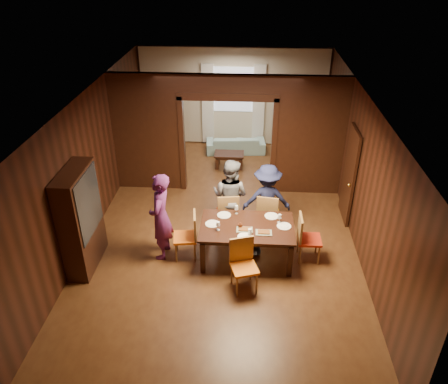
# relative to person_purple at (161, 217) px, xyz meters

# --- Properties ---
(floor) EXTENTS (9.00, 9.00, 0.00)m
(floor) POSITION_rel_person_purple_xyz_m (1.12, 1.15, -0.89)
(floor) COLOR #4B2815
(floor) RESTS_ON ground
(ceiling) EXTENTS (5.50, 9.00, 0.02)m
(ceiling) POSITION_rel_person_purple_xyz_m (1.12, 1.15, 2.01)
(ceiling) COLOR silver
(ceiling) RESTS_ON room_walls
(room_walls) EXTENTS (5.52, 9.01, 2.90)m
(room_walls) POSITION_rel_person_purple_xyz_m (1.12, 3.03, 0.61)
(room_walls) COLOR black
(room_walls) RESTS_ON floor
(person_purple) EXTENTS (0.46, 0.67, 1.78)m
(person_purple) POSITION_rel_person_purple_xyz_m (0.00, 0.00, 0.00)
(person_purple) COLOR #5A1F5B
(person_purple) RESTS_ON floor
(person_grey) EXTENTS (0.99, 0.90, 1.66)m
(person_grey) POSITION_rel_person_purple_xyz_m (1.27, 0.96, -0.06)
(person_grey) COLOR slate
(person_grey) RESTS_ON floor
(person_navy) EXTENTS (1.04, 0.64, 1.56)m
(person_navy) POSITION_rel_person_purple_xyz_m (2.04, 0.97, -0.11)
(person_navy) COLOR #161A39
(person_navy) RESTS_ON floor
(sofa) EXTENTS (1.77, 0.83, 0.50)m
(sofa) POSITION_rel_person_purple_xyz_m (1.23, 5.00, -0.64)
(sofa) COLOR #96C4C4
(sofa) RESTS_ON floor
(serving_bowl) EXTENTS (0.32, 0.32, 0.08)m
(serving_bowl) POSITION_rel_person_purple_xyz_m (1.78, 0.13, -0.09)
(serving_bowl) COLOR black
(serving_bowl) RESTS_ON dining_table
(dining_table) EXTENTS (1.78, 1.10, 0.76)m
(dining_table) POSITION_rel_person_purple_xyz_m (1.65, -0.01, -0.51)
(dining_table) COLOR black
(dining_table) RESTS_ON floor
(coffee_table) EXTENTS (0.80, 0.50, 0.40)m
(coffee_table) POSITION_rel_person_purple_xyz_m (1.09, 4.00, -0.69)
(coffee_table) COLOR black
(coffee_table) RESTS_ON floor
(chair_left) EXTENTS (0.50, 0.50, 0.97)m
(chair_left) POSITION_rel_person_purple_xyz_m (0.45, -0.02, -0.41)
(chair_left) COLOR orange
(chair_left) RESTS_ON floor
(chair_right) EXTENTS (0.44, 0.44, 0.97)m
(chair_right) POSITION_rel_person_purple_xyz_m (2.86, 0.05, -0.41)
(chair_right) COLOR red
(chair_right) RESTS_ON floor
(chair_far_l) EXTENTS (0.50, 0.50, 0.97)m
(chair_far_l) POSITION_rel_person_purple_xyz_m (1.22, 0.89, -0.41)
(chair_far_l) COLOR red
(chair_far_l) RESTS_ON floor
(chair_far_r) EXTENTS (0.50, 0.50, 0.97)m
(chair_far_r) POSITION_rel_person_purple_xyz_m (2.07, 0.91, -0.41)
(chair_far_r) COLOR orange
(chair_far_r) RESTS_ON floor
(chair_near) EXTENTS (0.55, 0.55, 0.97)m
(chair_near) POSITION_rel_person_purple_xyz_m (1.62, -0.87, -0.41)
(chair_near) COLOR orange
(chair_near) RESTS_ON floor
(hutch) EXTENTS (0.40, 1.20, 2.00)m
(hutch) POSITION_rel_person_purple_xyz_m (-1.41, -0.35, 0.11)
(hutch) COLOR black
(hutch) RESTS_ON floor
(door_right) EXTENTS (0.06, 0.90, 2.10)m
(door_right) POSITION_rel_person_purple_xyz_m (3.82, 1.65, 0.16)
(door_right) COLOR black
(door_right) RESTS_ON floor
(window_far) EXTENTS (1.20, 0.03, 1.30)m
(window_far) POSITION_rel_person_purple_xyz_m (1.12, 5.59, 0.81)
(window_far) COLOR silver
(window_far) RESTS_ON back_wall
(curtain_left) EXTENTS (0.35, 0.06, 2.40)m
(curtain_left) POSITION_rel_person_purple_xyz_m (0.37, 5.55, 0.36)
(curtain_left) COLOR white
(curtain_left) RESTS_ON back_wall
(curtain_right) EXTENTS (0.35, 0.06, 2.40)m
(curtain_right) POSITION_rel_person_purple_xyz_m (1.87, 5.55, 0.36)
(curtain_right) COLOR white
(curtain_right) RESTS_ON back_wall
(plate_left) EXTENTS (0.27, 0.27, 0.01)m
(plate_left) POSITION_rel_person_purple_xyz_m (0.98, 0.01, -0.13)
(plate_left) COLOR silver
(plate_left) RESTS_ON dining_table
(plate_far_l) EXTENTS (0.27, 0.27, 0.01)m
(plate_far_l) POSITION_rel_person_purple_xyz_m (1.19, 0.33, -0.13)
(plate_far_l) COLOR silver
(plate_far_l) RESTS_ON dining_table
(plate_far_r) EXTENTS (0.27, 0.27, 0.01)m
(plate_far_r) POSITION_rel_person_purple_xyz_m (2.12, 0.35, -0.13)
(plate_far_r) COLOR silver
(plate_far_r) RESTS_ON dining_table
(plate_right) EXTENTS (0.27, 0.27, 0.01)m
(plate_right) POSITION_rel_person_purple_xyz_m (2.34, 0.02, -0.13)
(plate_right) COLOR white
(plate_right) RESTS_ON dining_table
(plate_near) EXTENTS (0.27, 0.27, 0.01)m
(plate_near) POSITION_rel_person_purple_xyz_m (1.61, -0.37, -0.13)
(plate_near) COLOR white
(plate_near) RESTS_ON dining_table
(platter_a) EXTENTS (0.30, 0.20, 0.04)m
(platter_a) POSITION_rel_person_purple_xyz_m (1.60, -0.15, -0.11)
(platter_a) COLOR gray
(platter_a) RESTS_ON dining_table
(platter_b) EXTENTS (0.30, 0.20, 0.04)m
(platter_b) POSITION_rel_person_purple_xyz_m (1.96, -0.22, -0.11)
(platter_b) COLOR gray
(platter_b) RESTS_ON dining_table
(wineglass_left) EXTENTS (0.08, 0.08, 0.18)m
(wineglass_left) POSITION_rel_person_purple_xyz_m (1.11, -0.18, -0.04)
(wineglass_left) COLOR silver
(wineglass_left) RESTS_ON dining_table
(wineglass_far) EXTENTS (0.08, 0.08, 0.18)m
(wineglass_far) POSITION_rel_person_purple_xyz_m (1.43, 0.42, -0.04)
(wineglass_far) COLOR white
(wineglass_far) RESTS_ON dining_table
(wineglass_right) EXTENTS (0.08, 0.08, 0.18)m
(wineglass_right) POSITION_rel_person_purple_xyz_m (2.26, 0.15, -0.04)
(wineglass_right) COLOR silver
(wineglass_right) RESTS_ON dining_table
(tumbler) EXTENTS (0.07, 0.07, 0.14)m
(tumbler) POSITION_rel_person_purple_xyz_m (1.70, -0.31, -0.06)
(tumbler) COLOR silver
(tumbler) RESTS_ON dining_table
(condiment_jar) EXTENTS (0.08, 0.08, 0.11)m
(condiment_jar) POSITION_rel_person_purple_xyz_m (1.52, -0.08, -0.08)
(condiment_jar) COLOR #492011
(condiment_jar) RESTS_ON dining_table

